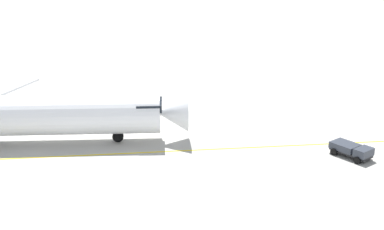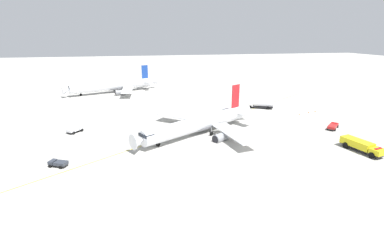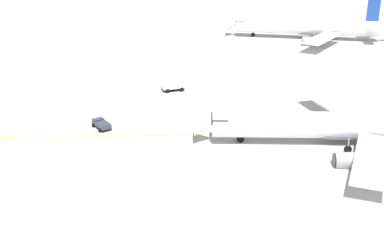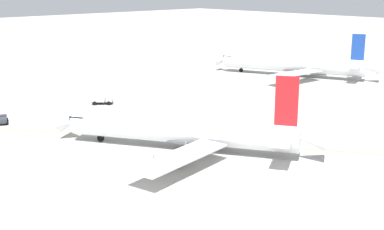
% 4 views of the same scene
% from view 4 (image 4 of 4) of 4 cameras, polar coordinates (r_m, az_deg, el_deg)
% --- Properties ---
extents(ground_plane, '(600.00, 600.00, 0.00)m').
position_cam_4_polar(ground_plane, '(79.78, -3.45, -3.55)').
color(ground_plane, '#ADAAA3').
extents(airliner_main, '(32.28, 37.30, 12.20)m').
position_cam_4_polar(airliner_main, '(78.15, -0.80, -1.84)').
color(airliner_main, white).
rests_on(airliner_main, ground_plane).
extents(airliner_secondary, '(34.06, 42.16, 11.76)m').
position_cam_4_polar(airliner_secondary, '(141.93, 10.96, 5.36)').
color(airliner_secondary, white).
rests_on(airliner_secondary, ground_plane).
extents(baggage_truck_truck, '(3.16, 4.08, 1.22)m').
position_cam_4_polar(baggage_truck_truck, '(98.85, -19.87, -0.45)').
color(baggage_truck_truck, '#232326').
rests_on(baggage_truck_truck, ground_plane).
extents(pushback_tug_truck, '(4.60, 4.38, 1.30)m').
position_cam_4_polar(pushback_tug_truck, '(109.24, -9.75, 1.59)').
color(pushback_tug_truck, '#232326').
rests_on(pushback_tug_truck, ground_plane).
extents(taxiway_centreline, '(79.75, 118.66, 0.01)m').
position_cam_4_polar(taxiway_centreline, '(82.37, 0.80, -2.94)').
color(taxiway_centreline, yellow).
rests_on(taxiway_centreline, ground_plane).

